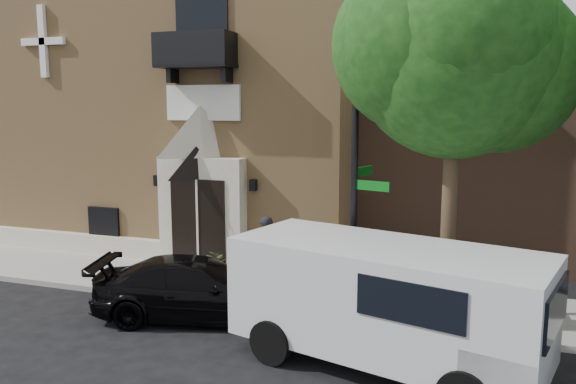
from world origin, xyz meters
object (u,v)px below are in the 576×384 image
object	(u,v)px
black_sedan	(199,289)
pedestrian_near	(266,252)
dumpster	(461,290)
fire_hydrant	(436,310)
cargo_van	(396,302)
street_sign	(355,188)

from	to	relation	value
black_sedan	pedestrian_near	xyz separation A→B (m)	(0.81, 2.14, 0.40)
black_sedan	dumpster	bearing A→B (deg)	-89.94
fire_hydrant	dumpster	distance (m)	0.85
cargo_van	dumpster	size ratio (longest dim) A/B	2.96
fire_hydrant	pedestrian_near	distance (m)	4.59
cargo_van	pedestrian_near	size ratio (longest dim) A/B	3.21
cargo_van	pedestrian_near	xyz separation A→B (m)	(-3.78, 3.25, -0.20)
cargo_van	black_sedan	bearing A→B (deg)	-178.55
dumpster	pedestrian_near	xyz separation A→B (m)	(-4.84, 0.61, 0.30)
black_sedan	street_sign	world-z (taller)	street_sign
street_sign	pedestrian_near	distance (m)	3.40
cargo_van	street_sign	xyz separation A→B (m)	(-1.24, 2.12, 1.75)
cargo_van	street_sign	bearing A→B (deg)	135.40
dumpster	pedestrian_near	bearing A→B (deg)	167.14
fire_hydrant	dumpster	world-z (taller)	dumpster
black_sedan	pedestrian_near	bearing A→B (deg)	-35.83
black_sedan	dumpster	size ratio (longest dim) A/B	2.33
street_sign	fire_hydrant	distance (m)	3.12
cargo_van	pedestrian_near	distance (m)	4.99
dumpster	fire_hydrant	bearing A→B (deg)	-131.52
black_sedan	dumpster	world-z (taller)	dumpster
cargo_van	street_sign	size ratio (longest dim) A/B	1.05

